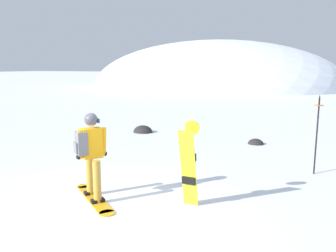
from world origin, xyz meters
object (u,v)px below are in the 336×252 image
(spare_snowboard, at_px, (189,164))
(rock_mid, at_px, (143,132))
(rock_dark, at_px, (256,144))
(snowboarder_main, at_px, (91,154))
(piste_marker_near, at_px, (317,129))

(spare_snowboard, height_order, rock_mid, spare_snowboard)
(spare_snowboard, distance_m, rock_dark, 5.86)
(snowboarder_main, xyz_separation_m, spare_snowboard, (1.86, 0.42, -0.10))
(piste_marker_near, relative_size, rock_mid, 2.45)
(spare_snowboard, relative_size, rock_dark, 3.10)
(piste_marker_near, bearing_deg, rock_mid, 154.91)
(piste_marker_near, height_order, rock_mid, piste_marker_near)
(rock_mid, bearing_deg, snowboarder_main, -69.92)
(rock_dark, distance_m, rock_mid, 4.47)
(spare_snowboard, relative_size, rock_mid, 2.06)
(rock_dark, bearing_deg, piste_marker_near, -55.31)
(snowboarder_main, distance_m, spare_snowboard, 1.91)
(snowboarder_main, height_order, rock_dark, snowboarder_main)
(piste_marker_near, xyz_separation_m, rock_mid, (-6.32, 2.96, -1.10))
(snowboarder_main, distance_m, piste_marker_near, 5.30)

